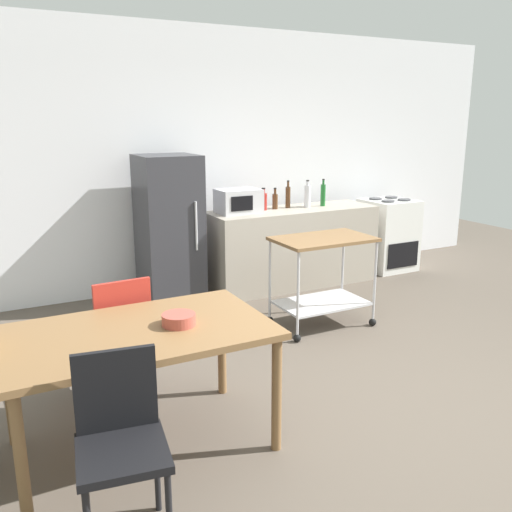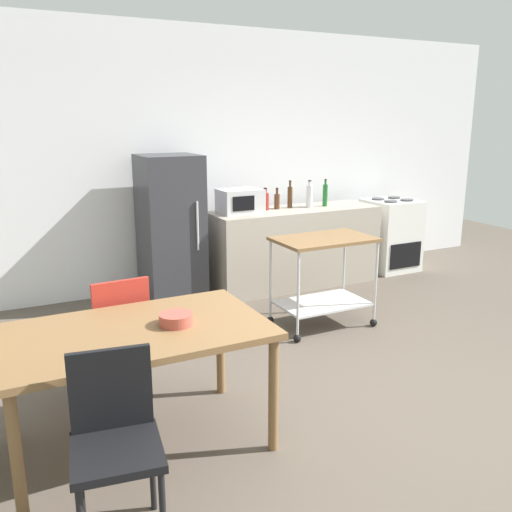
% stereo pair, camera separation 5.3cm
% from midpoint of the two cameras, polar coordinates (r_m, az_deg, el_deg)
% --- Properties ---
extents(ground_plane, '(12.00, 12.00, 0.00)m').
position_cam_midpoint_polar(ground_plane, '(4.06, 12.37, -14.32)').
color(ground_plane, brown).
extents(back_wall, '(8.40, 0.12, 2.90)m').
position_cam_midpoint_polar(back_wall, '(6.38, -5.52, 9.97)').
color(back_wall, white).
rests_on(back_wall, ground_plane).
extents(kitchen_counter, '(2.00, 0.64, 0.90)m').
position_cam_midpoint_polar(kitchen_counter, '(6.39, 4.22, 0.93)').
color(kitchen_counter, '#A89E8E').
rests_on(kitchen_counter, ground_plane).
extents(dining_table, '(1.50, 0.90, 0.75)m').
position_cam_midpoint_polar(dining_table, '(3.25, -11.93, -8.74)').
color(dining_table, brown).
rests_on(dining_table, ground_plane).
extents(chair_red, '(0.42, 0.42, 0.89)m').
position_cam_midpoint_polar(chair_red, '(3.89, -13.77, -7.33)').
color(chair_red, '#B72D23').
rests_on(chair_red, ground_plane).
extents(chair_black, '(0.46, 0.46, 0.89)m').
position_cam_midpoint_polar(chair_black, '(2.70, -13.91, -17.60)').
color(chair_black, black).
rests_on(chair_black, ground_plane).
extents(stove_oven, '(0.60, 0.61, 0.92)m').
position_cam_midpoint_polar(stove_oven, '(7.25, 14.02, 2.15)').
color(stove_oven, white).
rests_on(stove_oven, ground_plane).
extents(refrigerator, '(0.60, 0.63, 1.55)m').
position_cam_midpoint_polar(refrigerator, '(5.82, -8.59, 2.75)').
color(refrigerator, '#333338').
rests_on(refrigerator, ground_plane).
extents(kitchen_cart, '(0.91, 0.57, 0.85)m').
position_cam_midpoint_polar(kitchen_cart, '(5.12, 7.31, -1.13)').
color(kitchen_cart, brown).
rests_on(kitchen_cart, ground_plane).
extents(microwave, '(0.46, 0.35, 0.26)m').
position_cam_midpoint_polar(microwave, '(6.01, -1.41, 5.74)').
color(microwave, silver).
rests_on(microwave, kitchen_counter).
extents(bottle_olive_oil, '(0.08, 0.08, 0.25)m').
position_cam_midpoint_polar(bottle_olive_oil, '(6.20, 1.21, 5.75)').
color(bottle_olive_oil, maroon).
rests_on(bottle_olive_oil, kitchen_counter).
extents(bottle_hot_sauce, '(0.06, 0.06, 0.24)m').
position_cam_midpoint_polar(bottle_hot_sauce, '(6.27, 2.44, 5.77)').
color(bottle_hot_sauce, '#4C2D19').
rests_on(bottle_hot_sauce, kitchen_counter).
extents(bottle_soy_sauce, '(0.06, 0.06, 0.32)m').
position_cam_midpoint_polar(bottle_soy_sauce, '(6.36, 3.79, 6.19)').
color(bottle_soy_sauce, '#4C2D19').
rests_on(bottle_soy_sauce, kitchen_counter).
extents(bottle_vinegar, '(0.07, 0.07, 0.31)m').
position_cam_midpoint_polar(bottle_vinegar, '(6.41, 5.82, 6.26)').
color(bottle_vinegar, silver).
rests_on(bottle_vinegar, kitchen_counter).
extents(bottle_soda, '(0.06, 0.06, 0.32)m').
position_cam_midpoint_polar(bottle_soda, '(6.52, 7.44, 6.35)').
color(bottle_soda, '#1E6628').
rests_on(bottle_soda, kitchen_counter).
extents(fruit_bowl, '(0.20, 0.20, 0.07)m').
position_cam_midpoint_polar(fruit_bowl, '(3.23, -7.87, -6.53)').
color(fruit_bowl, '#B24C3F').
rests_on(fruit_bowl, dining_table).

